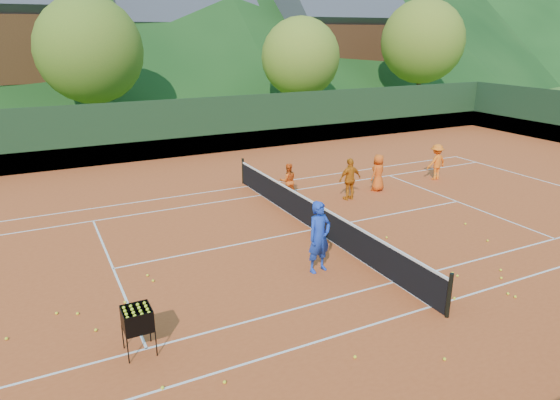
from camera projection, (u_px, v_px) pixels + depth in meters
name	position (u px, v px, depth m)	size (l,w,h in m)	color
ground	(314.00, 230.00, 16.46)	(400.00, 400.00, 0.00)	#32581B
clay_court	(314.00, 230.00, 16.46)	(40.00, 24.00, 0.02)	#AE441C
coach	(319.00, 237.00, 13.30)	(0.72, 0.47, 1.98)	#1B3AB0
student_a	(288.00, 181.00, 19.42)	(0.67, 0.53, 1.39)	#F45915
student_b	(350.00, 179.00, 19.18)	(0.96, 0.40, 1.64)	orange
student_c	(378.00, 173.00, 20.31)	(0.74, 0.48, 1.52)	#E35314
student_d	(436.00, 162.00, 21.89)	(1.02, 0.58, 1.57)	orange
tennis_ball_0	(454.00, 298.00, 12.12)	(0.07, 0.07, 0.07)	yellow
tennis_ball_1	(96.00, 330.00, 10.82)	(0.07, 0.07, 0.07)	yellow
tennis_ball_2	(162.00, 388.00, 9.06)	(0.07, 0.07, 0.07)	yellow
tennis_ball_3	(57.00, 313.00, 11.47)	(0.07, 0.07, 0.07)	yellow
tennis_ball_4	(6.00, 339.00, 10.52)	(0.07, 0.07, 0.07)	yellow
tennis_ball_6	(501.00, 270.00, 13.57)	(0.07, 0.07, 0.07)	yellow
tennis_ball_7	(488.00, 241.00, 15.49)	(0.07, 0.07, 0.07)	yellow
tennis_ball_8	(148.00, 275.00, 13.27)	(0.07, 0.07, 0.07)	yellow
tennis_ball_9	(387.00, 237.00, 15.73)	(0.07, 0.07, 0.07)	yellow
tennis_ball_10	(457.00, 276.00, 13.24)	(0.07, 0.07, 0.07)	yellow
tennis_ball_11	(508.00, 294.00, 12.33)	(0.07, 0.07, 0.07)	yellow
tennis_ball_12	(501.00, 278.00, 13.12)	(0.07, 0.07, 0.07)	yellow
tennis_ball_13	(355.00, 357.00, 9.92)	(0.07, 0.07, 0.07)	yellow
tennis_ball_15	(125.00, 302.00, 11.94)	(0.07, 0.07, 0.07)	yellow
tennis_ball_17	(452.00, 273.00, 13.40)	(0.07, 0.07, 0.07)	yellow
tennis_ball_19	(77.00, 314.00, 11.46)	(0.07, 0.07, 0.07)	yellow
tennis_ball_20	(225.00, 382.00, 9.21)	(0.07, 0.07, 0.07)	yellow
tennis_ball_21	(465.00, 224.00, 16.85)	(0.07, 0.07, 0.07)	yellow
tennis_ball_22	(515.00, 297.00, 12.19)	(0.07, 0.07, 0.07)	yellow
tennis_ball_24	(153.00, 281.00, 12.98)	(0.07, 0.07, 0.07)	yellow
tennis_ball_26	(445.00, 359.00, 9.86)	(0.07, 0.07, 0.07)	yellow
court_lines	(314.00, 229.00, 16.45)	(23.83, 11.03, 0.00)	white
tennis_net	(314.00, 215.00, 16.29)	(0.10, 12.07, 1.10)	black
perimeter_fence	(315.00, 194.00, 16.06)	(40.40, 24.24, 3.00)	black
ball_hopper	(137.00, 320.00, 9.90)	(0.57, 0.57, 1.00)	black
chalet_mid	(185.00, 47.00, 46.22)	(12.65, 8.82, 11.45)	beige
chalet_right	(336.00, 43.00, 48.73)	(11.50, 8.82, 11.91)	beige
tree_b	(90.00, 50.00, 30.03)	(6.40, 6.40, 8.40)	#3E2918
tree_c	(301.00, 57.00, 35.37)	(5.60, 5.60, 7.35)	#3C2418
tree_d	(422.00, 42.00, 41.04)	(6.80, 6.80, 8.93)	#41281A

